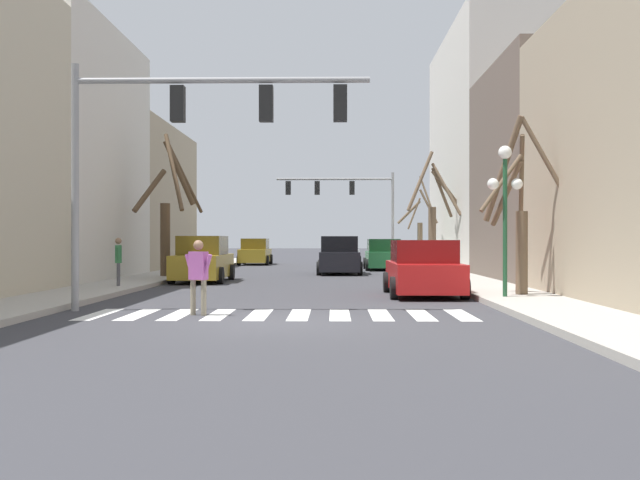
% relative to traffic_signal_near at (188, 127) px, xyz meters
% --- Properties ---
extents(ground_plane, '(240.00, 240.00, 0.00)m').
position_rel_traffic_signal_near_xyz_m(ground_plane, '(2.20, -2.37, -4.32)').
color(ground_plane, '#38383D').
extents(sidewalk_right, '(2.31, 90.00, 0.15)m').
position_rel_traffic_signal_near_xyz_m(sidewalk_right, '(8.46, -2.37, -4.24)').
color(sidewalk_right, '#ADA89E').
rests_on(sidewalk_right, ground_plane).
extents(building_row_left, '(6.00, 37.85, 10.08)m').
position_rel_traffic_signal_near_xyz_m(building_row_left, '(-8.21, 9.88, 0.24)').
color(building_row_left, '#BCB299').
rests_on(building_row_left, ground_plane).
extents(building_row_right, '(6.00, 39.33, 12.93)m').
position_rel_traffic_signal_near_xyz_m(building_row_right, '(12.61, 13.53, 0.90)').
color(building_row_right, tan).
rests_on(building_row_right, ground_plane).
extents(crosswalk_stripes, '(8.55, 2.60, 0.01)m').
position_rel_traffic_signal_near_xyz_m(crosswalk_stripes, '(2.20, -0.79, -4.31)').
color(crosswalk_stripes, white).
rests_on(crosswalk_stripes, ground_plane).
extents(traffic_signal_near, '(7.00, 0.28, 5.80)m').
position_rel_traffic_signal_near_xyz_m(traffic_signal_near, '(0.00, 0.00, 0.00)').
color(traffic_signal_near, gray).
rests_on(traffic_signal_near, ground_plane).
extents(traffic_signal_far, '(7.26, 0.28, 5.79)m').
position_rel_traffic_signal_near_xyz_m(traffic_signal_far, '(4.29, 28.73, 0.01)').
color(traffic_signal_far, gray).
rests_on(traffic_signal_far, ground_plane).
extents(street_lamp_right_corner, '(0.95, 0.36, 4.04)m').
position_rel_traffic_signal_near_xyz_m(street_lamp_right_corner, '(8.00, 2.64, -1.30)').
color(street_lamp_right_corner, '#1E4C2D').
rests_on(street_lamp_right_corner, sidewalk_right).
extents(car_parked_right_far, '(2.08, 4.49, 1.69)m').
position_rel_traffic_signal_near_xyz_m(car_parked_right_far, '(6.14, 23.53, -3.53)').
color(car_parked_right_far, '#236B38').
rests_on(car_parked_right_far, ground_plane).
extents(car_parked_left_near, '(2.19, 4.56, 1.66)m').
position_rel_traffic_signal_near_xyz_m(car_parked_left_near, '(6.09, 4.87, -3.54)').
color(car_parked_left_near, red).
rests_on(car_parked_left_near, ground_plane).
extents(car_parked_right_near, '(2.03, 4.73, 1.72)m').
position_rel_traffic_signal_near_xyz_m(car_parked_right_near, '(-1.77, 31.83, -3.52)').
color(car_parked_right_near, '#A38423').
rests_on(car_parked_right_near, ground_plane).
extents(car_parked_right_mid, '(2.02, 4.39, 1.69)m').
position_rel_traffic_signal_near_xyz_m(car_parked_right_mid, '(4.12, 30.77, -3.53)').
color(car_parked_right_mid, white).
rests_on(car_parked_right_mid, ground_plane).
extents(car_parked_left_mid, '(2.06, 4.82, 1.81)m').
position_rel_traffic_signal_near_xyz_m(car_parked_left_mid, '(-1.75, 11.97, -3.48)').
color(car_parked_left_mid, '#A38423').
rests_on(car_parked_left_mid, ground_plane).
extents(car_driving_toward_lane, '(2.13, 4.70, 1.82)m').
position_rel_traffic_signal_near_xyz_m(car_driving_toward_lane, '(3.69, 18.68, -3.47)').
color(car_driving_toward_lane, black).
rests_on(car_driving_toward_lane, ground_plane).
extents(pedestrian_on_right_sidewalk, '(0.29, 0.68, 1.58)m').
position_rel_traffic_signal_near_xyz_m(pedestrian_on_right_sidewalk, '(-3.70, 7.15, -3.23)').
color(pedestrian_on_right_sidewalk, '#4C4C51').
rests_on(pedestrian_on_right_sidewalk, sidewalk_left).
extents(pedestrian_waiting_at_curb, '(0.68, 0.38, 1.66)m').
position_rel_traffic_signal_near_xyz_m(pedestrian_waiting_at_curb, '(0.42, -0.96, -3.33)').
color(pedestrian_waiting_at_curb, '#7A705B').
rests_on(pedestrian_waiting_at_curb, ground_plane).
extents(street_tree_right_near, '(2.28, 0.75, 5.13)m').
position_rel_traffic_signal_near_xyz_m(street_tree_right_near, '(8.33, 25.12, -2.14)').
color(street_tree_right_near, brown).
rests_on(street_tree_right_near, sidewalk_right).
extents(street_tree_right_far, '(2.35, 3.77, 5.96)m').
position_rel_traffic_signal_near_xyz_m(street_tree_right_far, '(-3.50, 13.64, -1.46)').
color(street_tree_right_far, brown).
rests_on(street_tree_right_far, sidewalk_left).
extents(street_tree_right_mid, '(2.86, 2.00, 5.02)m').
position_rel_traffic_signal_near_xyz_m(street_tree_right_mid, '(8.61, 3.68, -1.86)').
color(street_tree_right_mid, brown).
rests_on(street_tree_right_mid, sidewalk_right).
extents(street_tree_left_far, '(3.07, 1.85, 5.92)m').
position_rel_traffic_signal_near_xyz_m(street_tree_left_far, '(8.45, 19.81, -1.55)').
color(street_tree_left_far, brown).
rests_on(street_tree_left_far, sidewalk_right).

